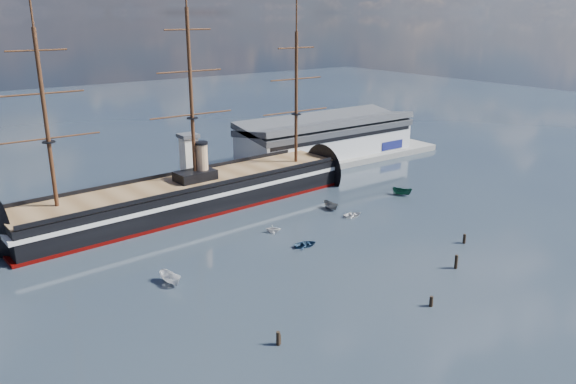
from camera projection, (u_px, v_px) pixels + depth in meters
ground at (244, 230)px, 131.07m from camera, size 600.00×600.00×0.00m
quay at (208, 186)px, 164.41m from camera, size 180.00×18.00×2.00m
warehouse at (326, 137)px, 191.92m from camera, size 63.00×21.00×11.60m
quay_tower at (189, 160)px, 155.21m from camera, size 5.00×5.00×15.00m
warship at (183, 197)px, 142.13m from camera, size 113.37×21.97×53.94m
motorboat_a at (171, 284)px, 105.24m from camera, size 7.26×3.48×2.79m
motorboat_b at (306, 246)px, 122.13m from camera, size 1.92×3.42×1.51m
motorboat_c at (331, 209)px, 145.18m from camera, size 6.26×2.42×2.48m
motorboat_d at (273, 232)px, 129.86m from camera, size 5.36×5.92×2.06m
motorboat_e at (353, 216)px, 140.06m from camera, size 1.68×3.21×1.43m
motorboat_f at (402, 195)px, 156.45m from camera, size 6.81×5.18×2.59m
piling_near_left at (278, 345)px, 85.91m from camera, size 0.64×0.64×2.97m
piling_near_mid at (431, 306)px, 97.18m from camera, size 0.64×0.64×2.61m
piling_near_right at (455, 268)px, 111.57m from camera, size 0.64×0.64×3.60m
piling_far_right at (464, 243)px, 123.78m from camera, size 0.64×0.64×2.85m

